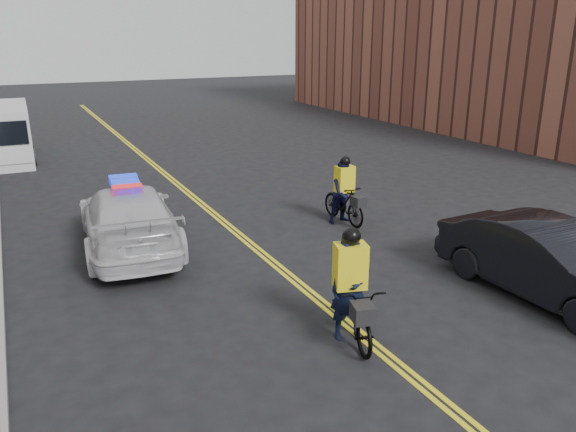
# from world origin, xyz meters

# --- Properties ---
(ground) EXTENTS (120.00, 120.00, 0.00)m
(ground) POSITION_xyz_m (0.00, 0.00, 0.00)
(ground) COLOR black
(ground) RESTS_ON ground
(center_line_left) EXTENTS (0.10, 60.00, 0.01)m
(center_line_left) POSITION_xyz_m (-0.08, 8.00, 0.01)
(center_line_left) COLOR yellow
(center_line_left) RESTS_ON ground
(center_line_right) EXTENTS (0.10, 60.00, 0.01)m
(center_line_right) POSITION_xyz_m (0.08, 8.00, 0.01)
(center_line_right) COLOR yellow
(center_line_right) RESTS_ON ground
(building_across) EXTENTS (12.00, 30.00, 11.00)m
(building_across) POSITION_xyz_m (22.00, 18.00, 5.50)
(building_across) COLOR brown
(building_across) RESTS_ON ground
(police_cruiser) EXTENTS (2.85, 5.83, 1.79)m
(police_cruiser) POSITION_xyz_m (-2.88, 5.73, 0.82)
(police_cruiser) COLOR silver
(police_cruiser) RESTS_ON ground
(dark_sedan) EXTENTS (1.88, 4.96, 1.61)m
(dark_sedan) POSITION_xyz_m (4.35, -1.10, 0.81)
(dark_sedan) COLOR black
(dark_sedan) RESTS_ON ground
(cargo_van) EXTENTS (2.32, 5.72, 2.37)m
(cargo_van) POSITION_xyz_m (-5.50, 18.71, 1.16)
(cargo_van) COLOR silver
(cargo_van) RESTS_ON ground
(cyclist_near) EXTENTS (1.32, 2.30, 2.14)m
(cyclist_near) POSITION_xyz_m (-0.25, -0.65, 0.74)
(cyclist_near) COLOR black
(cyclist_near) RESTS_ON ground
(cyclist_far) EXTENTS (0.92, 1.99, 1.99)m
(cyclist_far) POSITION_xyz_m (3.18, 5.00, 0.78)
(cyclist_far) COLOR black
(cyclist_far) RESTS_ON ground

